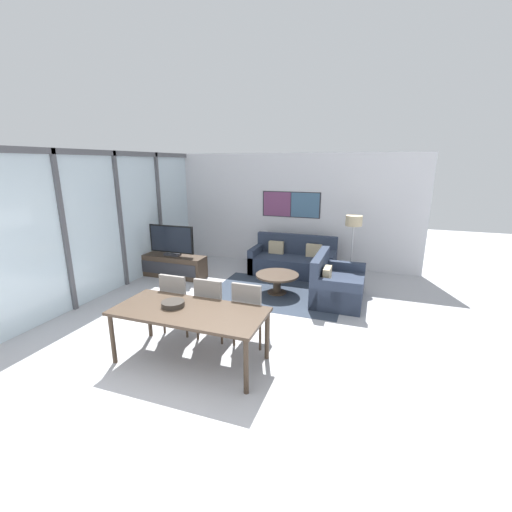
# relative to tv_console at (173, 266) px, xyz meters

# --- Properties ---
(ground_plane) EXTENTS (24.00, 24.00, 0.00)m
(ground_plane) POSITION_rel_tv_console_xyz_m (2.14, -3.57, -0.25)
(ground_plane) COLOR #B2B2B7
(wall_back) EXTENTS (6.67, 0.09, 2.80)m
(wall_back) POSITION_rel_tv_console_xyz_m (2.14, 1.95, 1.15)
(wall_back) COLOR silver
(wall_back) RESTS_ON ground_plane
(window_wall_left) EXTENTS (0.07, 5.53, 2.80)m
(window_wall_left) POSITION_rel_tv_console_xyz_m (-0.69, -0.81, 1.28)
(window_wall_left) COLOR silver
(window_wall_left) RESTS_ON ground_plane
(area_rug) EXTENTS (2.62, 1.91, 0.01)m
(area_rug) POSITION_rel_tv_console_xyz_m (2.57, -0.21, -0.25)
(area_rug) COLOR #333D4C
(area_rug) RESTS_ON ground_plane
(tv_console) EXTENTS (1.56, 0.47, 0.50)m
(tv_console) POSITION_rel_tv_console_xyz_m (0.00, 0.00, 0.00)
(tv_console) COLOR #423326
(tv_console) RESTS_ON ground_plane
(television) EXTENTS (1.11, 0.20, 0.70)m
(television) POSITION_rel_tv_console_xyz_m (0.00, 0.00, 0.60)
(television) COLOR #2D2D33
(television) RESTS_ON tv_console
(sofa_main) EXTENTS (1.96, 0.90, 0.89)m
(sofa_main) POSITION_rel_tv_console_xyz_m (2.57, 1.18, 0.03)
(sofa_main) COLOR #2D384C
(sofa_main) RESTS_ON ground_plane
(sofa_side) EXTENTS (0.90, 1.36, 0.89)m
(sofa_side) POSITION_rel_tv_console_xyz_m (3.70, -0.16, 0.03)
(sofa_side) COLOR #2D384C
(sofa_side) RESTS_ON ground_plane
(coffee_table) EXTENTS (0.87, 0.87, 0.40)m
(coffee_table) POSITION_rel_tv_console_xyz_m (2.57, -0.21, 0.05)
(coffee_table) COLOR #423326
(coffee_table) RESTS_ON ground_plane
(dining_table) EXTENTS (1.99, 0.89, 0.73)m
(dining_table) POSITION_rel_tv_console_xyz_m (2.18, -2.96, 0.42)
(dining_table) COLOR #423326
(dining_table) RESTS_ON ground_plane
(dining_chair_left) EXTENTS (0.46, 0.46, 0.97)m
(dining_chair_left) POSITION_rel_tv_console_xyz_m (1.60, -2.32, 0.28)
(dining_chair_left) COLOR gray
(dining_chair_left) RESTS_ON ground_plane
(dining_chair_centre) EXTENTS (0.46, 0.46, 0.97)m
(dining_chair_centre) POSITION_rel_tv_console_xyz_m (2.18, -2.32, 0.28)
(dining_chair_centre) COLOR gray
(dining_chair_centre) RESTS_ON ground_plane
(dining_chair_right) EXTENTS (0.46, 0.46, 0.97)m
(dining_chair_right) POSITION_rel_tv_console_xyz_m (2.76, -2.30, 0.28)
(dining_chair_right) COLOR gray
(dining_chair_right) RESTS_ON ground_plane
(fruit_bowl) EXTENTS (0.30, 0.30, 0.07)m
(fruit_bowl) POSITION_rel_tv_console_xyz_m (1.92, -2.93, 0.52)
(fruit_bowl) COLOR #332D28
(fruit_bowl) RESTS_ON dining_table
(floor_lamp) EXTENTS (0.35, 0.35, 1.48)m
(floor_lamp) POSITION_rel_tv_console_xyz_m (3.91, 1.01, 1.01)
(floor_lamp) COLOR #2D2D33
(floor_lamp) RESTS_ON ground_plane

